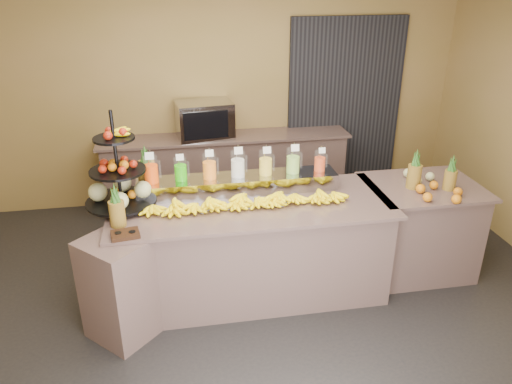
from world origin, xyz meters
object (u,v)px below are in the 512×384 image
object	(u,v)px
right_fruit_pile	(435,186)
condiment_caddy	(125,234)
fruit_stand	(124,183)
oven_warmer	(204,120)
banana_heap	(246,199)
pitcher_tray	(238,184)

from	to	relation	value
right_fruit_pile	condiment_caddy	bearing A→B (deg)	-173.12
condiment_caddy	right_fruit_pile	distance (m)	2.79
fruit_stand	oven_warmer	distance (m)	1.99
condiment_caddy	right_fruit_pile	world-z (taller)	right_fruit_pile
condiment_caddy	right_fruit_pile	size ratio (longest dim) A/B	0.49
right_fruit_pile	oven_warmer	bearing A→B (deg)	133.95
fruit_stand	condiment_caddy	xyz separation A→B (m)	(0.02, -0.56, -0.20)
banana_heap	condiment_caddy	bearing A→B (deg)	-159.81
pitcher_tray	right_fruit_pile	size ratio (longest dim) A/B	4.25
banana_heap	right_fruit_pile	world-z (taller)	right_fruit_pile
oven_warmer	right_fruit_pile	bearing A→B (deg)	-52.76
banana_heap	condiment_caddy	size ratio (longest dim) A/B	8.51
fruit_stand	banana_heap	bearing A→B (deg)	-26.94
pitcher_tray	fruit_stand	world-z (taller)	fruit_stand
right_fruit_pile	oven_warmer	xyz separation A→B (m)	(-1.95, 2.03, 0.15)
condiment_caddy	oven_warmer	distance (m)	2.51
right_fruit_pile	oven_warmer	distance (m)	2.82
banana_heap	right_fruit_pile	size ratio (longest dim) A/B	4.19
pitcher_tray	right_fruit_pile	distance (m)	1.82
fruit_stand	condiment_caddy	world-z (taller)	fruit_stand
pitcher_tray	banana_heap	bearing A→B (deg)	-85.41
fruit_stand	oven_warmer	world-z (taller)	fruit_stand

